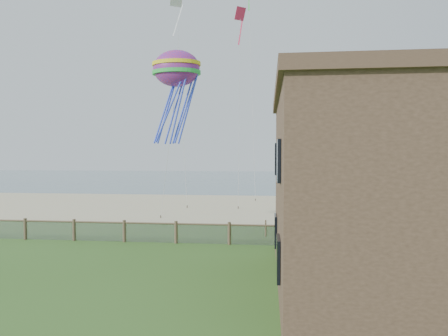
{
  "coord_description": "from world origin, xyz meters",
  "views": [
    {
      "loc": [
        5.12,
        -15.76,
        5.0
      ],
      "look_at": [
        2.49,
        8.0,
        4.17
      ],
      "focal_mm": 32.0,
      "sensor_mm": 36.0,
      "label": 1
    }
  ],
  "objects": [
    {
      "name": "chainlink_fence",
      "position": [
        0.0,
        6.0,
        0.55
      ],
      "size": [
        36.2,
        0.2,
        1.25
      ],
      "primitive_type": null,
      "color": "brown",
      "rests_on": "ground"
    },
    {
      "name": "motel_deck",
      "position": [
        13.0,
        5.0,
        0.25
      ],
      "size": [
        15.0,
        2.0,
        0.5
      ],
      "primitive_type": "cube",
      "color": "#4F382D",
      "rests_on": "ground"
    },
    {
      "name": "sand_beach",
      "position": [
        0.0,
        22.0,
        0.0
      ],
      "size": [
        72.0,
        20.0,
        0.02
      ],
      "primitive_type": "cube",
      "color": "#C7B890",
      "rests_on": "ground"
    },
    {
      "name": "ground",
      "position": [
        0.0,
        0.0,
        0.0
      ],
      "size": [
        160.0,
        160.0,
        0.0
      ],
      "primitive_type": "plane",
      "color": "#365D20",
      "rests_on": "ground"
    },
    {
      "name": "octopus_kite",
      "position": [
        -1.22,
        11.52,
        9.13
      ],
      "size": [
        4.0,
        3.36,
        7.02
      ],
      "primitive_type": null,
      "rotation": [
        0.0,
        0.0,
        0.32
      ],
      "color": "red"
    },
    {
      "name": "kite_white",
      "position": [
        -2.37,
        16.52,
        16.66
      ],
      "size": [
        1.95,
        2.29,
        3.15
      ],
      "primitive_type": null,
      "rotation": [
        0.44,
        0.0,
        0.47
      ],
      "color": "silver"
    },
    {
      "name": "ocean",
      "position": [
        0.0,
        66.0,
        0.0
      ],
      "size": [
        160.0,
        68.0,
        0.02
      ],
      "primitive_type": "cube",
      "color": "slate",
      "rests_on": "ground"
    },
    {
      "name": "picnic_table",
      "position": [
        8.14,
        3.45,
        0.41
      ],
      "size": [
        2.18,
        1.83,
        0.81
      ],
      "primitive_type": null,
      "rotation": [
        0.0,
        0.0,
        -0.21
      ],
      "color": "#4F382D",
      "rests_on": "ground"
    },
    {
      "name": "kite_red",
      "position": [
        2.86,
        16.34,
        15.43
      ],
      "size": [
        1.81,
        1.98,
        2.59
      ],
      "primitive_type": null,
      "rotation": [
        0.44,
        0.0,
        0.62
      ],
      "color": "#D4254D"
    }
  ]
}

